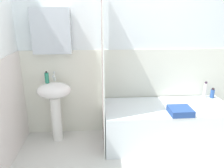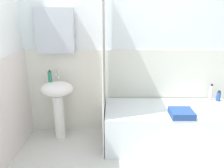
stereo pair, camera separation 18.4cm
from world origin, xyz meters
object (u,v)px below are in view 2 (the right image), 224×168
(sink, at_px, (58,97))
(towel_folded, at_px, (182,113))
(soap_dispenser, at_px, (50,76))
(bathtub, at_px, (168,126))
(body_wash_bottle, at_px, (218,96))
(lotion_bottle, at_px, (211,93))

(sink, relative_size, towel_folded, 3.11)
(soap_dispenser, height_order, bathtub, soap_dispenser)
(body_wash_bottle, bearing_deg, sink, -177.59)
(bathtub, distance_m, body_wash_bottle, 0.83)
(soap_dispenser, bearing_deg, bathtub, -5.92)
(soap_dispenser, height_order, towel_folded, soap_dispenser)
(soap_dispenser, bearing_deg, lotion_bottle, 2.77)
(lotion_bottle, relative_size, towel_folded, 0.89)
(soap_dispenser, xyz_separation_m, towel_folded, (1.61, -0.38, -0.33))
(sink, relative_size, body_wash_bottle, 5.59)
(body_wash_bottle, xyz_separation_m, towel_folded, (-0.64, -0.47, -0.03))
(sink, relative_size, soap_dispenser, 5.28)
(bathtub, relative_size, towel_folded, 6.21)
(soap_dispenser, distance_m, body_wash_bottle, 2.28)
(lotion_bottle, distance_m, towel_folded, 0.73)
(sink, height_order, bathtub, sink)
(bathtub, xyz_separation_m, towel_folded, (0.08, -0.23, 0.30))
(towel_folded, bearing_deg, sink, 166.25)
(bathtub, bearing_deg, towel_folded, -71.28)
(towel_folded, bearing_deg, lotion_bottle, 42.20)
(sink, xyz_separation_m, body_wash_bottle, (2.18, 0.09, -0.02))
(lotion_bottle, bearing_deg, towel_folded, -137.80)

